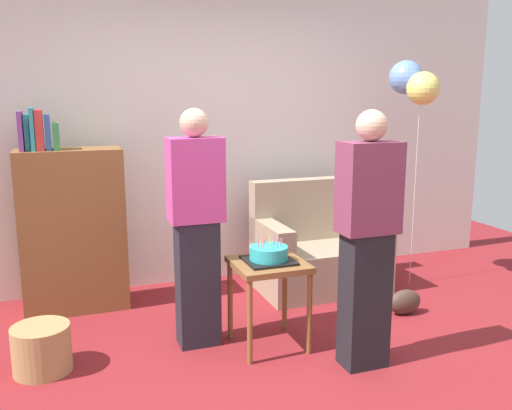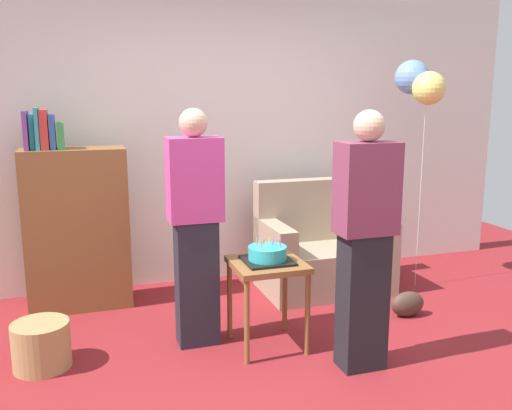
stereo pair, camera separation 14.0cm
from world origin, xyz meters
name	(u,v)px [view 2 (the right image)]	position (x,y,z in m)	size (l,w,h in m)	color
ground_plane	(299,376)	(0.00, 0.00, 0.00)	(8.00, 8.00, 0.00)	maroon
wall_back	(217,135)	(0.00, 2.05, 1.35)	(6.00, 0.10, 2.70)	silver
couch	(322,251)	(0.80, 1.42, 0.34)	(1.10, 0.70, 0.96)	gray
bookshelf	(76,226)	(-1.27, 1.63, 0.68)	(0.80, 0.36, 1.62)	brown
side_table	(267,275)	(-0.05, 0.46, 0.51)	(0.48, 0.48, 0.61)	brown
birthday_cake	(267,255)	(-0.05, 0.46, 0.66)	(0.32, 0.32, 0.17)	black
person_blowing_candles	(196,227)	(-0.50, 0.67, 0.83)	(0.36, 0.22, 1.63)	#23232D
person_holding_cake	(365,241)	(0.42, 0.00, 0.83)	(0.36, 0.22, 1.63)	black
wicker_basket	(41,345)	(-1.52, 0.61, 0.15)	(0.36, 0.36, 0.30)	#A88451
handbag	(408,304)	(1.17, 0.61, 0.10)	(0.28, 0.14, 0.20)	#473328
balloon_bunch	(420,82)	(1.56, 1.21, 1.81)	(0.34, 0.46, 2.00)	silver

